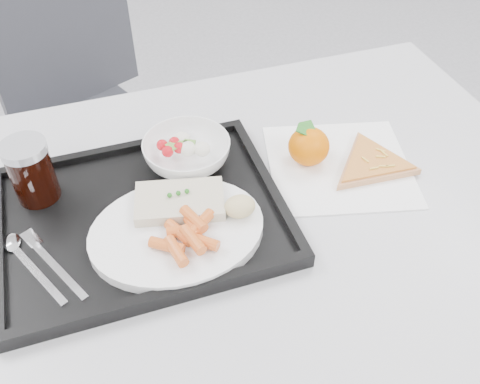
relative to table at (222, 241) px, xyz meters
name	(u,v)px	position (x,y,z in m)	size (l,w,h in m)	color
table	(222,241)	(0.00, 0.00, 0.00)	(1.20, 0.80, 0.75)	#B9B9BB
chair	(77,101)	(-0.20, 0.73, -0.15)	(0.56, 0.57, 0.93)	#323339
tray	(142,217)	(-0.13, 0.03, 0.08)	(0.45, 0.35, 0.03)	black
dinner_plate	(177,232)	(-0.08, -0.03, 0.09)	(0.27, 0.27, 0.02)	white
fish_fillet	(180,201)	(-0.06, 0.01, 0.11)	(0.15, 0.11, 0.03)	beige
bread_roll	(240,206)	(0.02, -0.04, 0.12)	(0.06, 0.06, 0.03)	tan
salad_bowl	(187,152)	(-0.02, 0.13, 0.11)	(0.15, 0.15, 0.05)	white
cola_glass	(31,170)	(-0.28, 0.12, 0.14)	(0.07, 0.07, 0.11)	black
cutlery	(34,258)	(-0.29, -0.01, 0.08)	(0.12, 0.16, 0.01)	silver
napkin	(339,165)	(0.24, 0.05, 0.07)	(0.30, 0.29, 0.00)	white
tangerine	(309,146)	(0.19, 0.08, 0.10)	(0.10, 0.10, 0.07)	orange
pizza_slice	(372,163)	(0.29, 0.03, 0.08)	(0.25, 0.25, 0.02)	tan
carrot_pile	(187,234)	(-0.07, -0.06, 0.11)	(0.11, 0.10, 0.03)	#D15A20
salad_contents	(184,146)	(-0.03, 0.13, 0.12)	(0.09, 0.07, 0.02)	red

